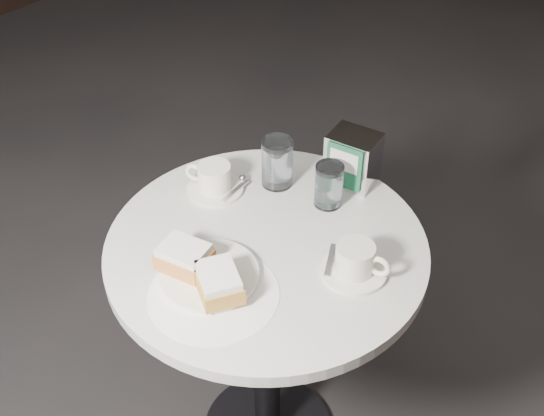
{
  "coord_description": "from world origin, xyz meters",
  "views": [
    {
      "loc": [
        0.67,
        -0.84,
        1.75
      ],
      "look_at": [
        0.0,
        0.02,
        0.83
      ],
      "focal_mm": 45.0,
      "sensor_mm": 36.0,
      "label": 1
    }
  ],
  "objects_px": {
    "coffee_cup_left": "(214,180)",
    "water_glass_right": "(329,186)",
    "water_glass_left": "(277,163)",
    "coffee_cup_right": "(355,262)",
    "beignet_plate": "(205,272)",
    "napkin_dispenser": "(353,159)",
    "cafe_table": "(267,304)"
  },
  "relations": [
    {
      "from": "napkin_dispenser",
      "to": "water_glass_left",
      "type": "bearing_deg",
      "value": -146.01
    },
    {
      "from": "coffee_cup_right",
      "to": "cafe_table",
      "type": "bearing_deg",
      "value": -178.86
    },
    {
      "from": "water_glass_right",
      "to": "napkin_dispenser",
      "type": "height_order",
      "value": "napkin_dispenser"
    },
    {
      "from": "napkin_dispenser",
      "to": "water_glass_right",
      "type": "bearing_deg",
      "value": -94.49
    },
    {
      "from": "water_glass_left",
      "to": "water_glass_right",
      "type": "distance_m",
      "value": 0.14
    },
    {
      "from": "beignet_plate",
      "to": "coffee_cup_left",
      "type": "xyz_separation_m",
      "value": [
        -0.18,
        0.23,
        0.0
      ]
    },
    {
      "from": "coffee_cup_right",
      "to": "water_glass_left",
      "type": "bearing_deg",
      "value": 145.05
    },
    {
      "from": "coffee_cup_left",
      "to": "napkin_dispenser",
      "type": "height_order",
      "value": "napkin_dispenser"
    },
    {
      "from": "cafe_table",
      "to": "beignet_plate",
      "type": "xyz_separation_m",
      "value": [
        -0.03,
        -0.16,
        0.22
      ]
    },
    {
      "from": "napkin_dispenser",
      "to": "cafe_table",
      "type": "bearing_deg",
      "value": -101.15
    },
    {
      "from": "cafe_table",
      "to": "water_glass_left",
      "type": "xyz_separation_m",
      "value": [
        -0.11,
        0.18,
        0.26
      ]
    },
    {
      "from": "coffee_cup_left",
      "to": "water_glass_right",
      "type": "relative_size",
      "value": 1.61
    },
    {
      "from": "coffee_cup_right",
      "to": "coffee_cup_left",
      "type": "bearing_deg",
      "value": 165.55
    },
    {
      "from": "coffee_cup_right",
      "to": "water_glass_left",
      "type": "relative_size",
      "value": 1.34
    },
    {
      "from": "water_glass_left",
      "to": "coffee_cup_right",
      "type": "bearing_deg",
      "value": -24.53
    },
    {
      "from": "beignet_plate",
      "to": "water_glass_right",
      "type": "relative_size",
      "value": 2.19
    },
    {
      "from": "cafe_table",
      "to": "water_glass_right",
      "type": "xyz_separation_m",
      "value": [
        0.03,
        0.19,
        0.25
      ]
    },
    {
      "from": "coffee_cup_right",
      "to": "water_glass_left",
      "type": "distance_m",
      "value": 0.34
    },
    {
      "from": "water_glass_left",
      "to": "napkin_dispenser",
      "type": "xyz_separation_m",
      "value": [
        0.14,
        0.11,
        0.01
      ]
    },
    {
      "from": "beignet_plate",
      "to": "water_glass_right",
      "type": "height_order",
      "value": "water_glass_right"
    },
    {
      "from": "cafe_table",
      "to": "water_glass_right",
      "type": "bearing_deg",
      "value": 81.6
    },
    {
      "from": "coffee_cup_right",
      "to": "water_glass_right",
      "type": "height_order",
      "value": "water_glass_right"
    },
    {
      "from": "coffee_cup_right",
      "to": "beignet_plate",
      "type": "bearing_deg",
      "value": -148.1
    },
    {
      "from": "beignet_plate",
      "to": "water_glass_left",
      "type": "height_order",
      "value": "water_glass_left"
    },
    {
      "from": "beignet_plate",
      "to": "water_glass_right",
      "type": "xyz_separation_m",
      "value": [
        0.06,
        0.36,
        0.02
      ]
    },
    {
      "from": "cafe_table",
      "to": "coffee_cup_right",
      "type": "distance_m",
      "value": 0.31
    },
    {
      "from": "cafe_table",
      "to": "napkin_dispenser",
      "type": "relative_size",
      "value": 5.69
    },
    {
      "from": "beignet_plate",
      "to": "napkin_dispenser",
      "type": "height_order",
      "value": "napkin_dispenser"
    },
    {
      "from": "cafe_table",
      "to": "water_glass_right",
      "type": "distance_m",
      "value": 0.32
    },
    {
      "from": "coffee_cup_left",
      "to": "water_glass_left",
      "type": "bearing_deg",
      "value": 29.98
    },
    {
      "from": "water_glass_left",
      "to": "water_glass_right",
      "type": "relative_size",
      "value": 1.14
    },
    {
      "from": "cafe_table",
      "to": "beignet_plate",
      "type": "distance_m",
      "value": 0.28
    }
  ]
}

